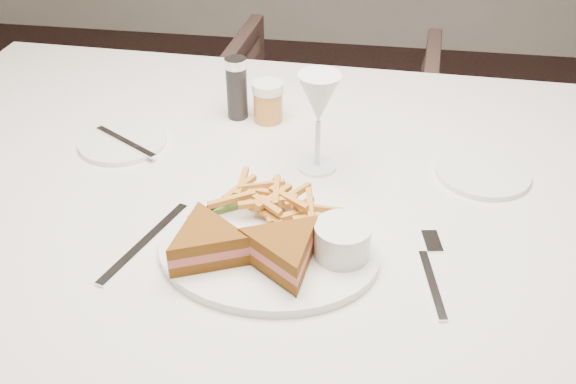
% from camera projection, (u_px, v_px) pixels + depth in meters
% --- Properties ---
extents(table, '(1.61, 1.10, 0.75)m').
position_uv_depth(table, '(292.00, 353.00, 1.26)').
color(table, silver).
rests_on(table, ground).
extents(chair_far, '(0.69, 0.65, 0.67)m').
position_uv_depth(chair_far, '(326.00, 132.00, 2.05)').
color(chair_far, '#4B352E').
rests_on(chair_far, ground).
extents(table_setting, '(0.81, 0.62, 0.18)m').
position_uv_depth(table_setting, '(277.00, 198.00, 0.98)').
color(table_setting, white).
rests_on(table_setting, table).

